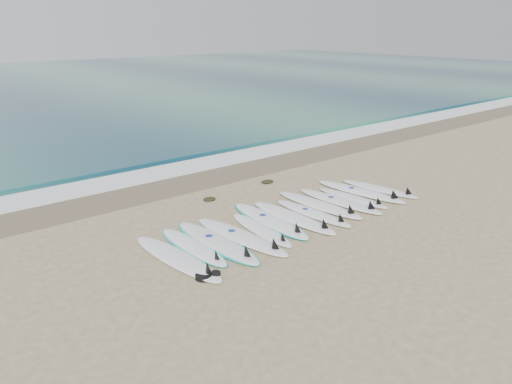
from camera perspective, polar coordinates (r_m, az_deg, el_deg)
ground at (r=12.31m, az=4.03°, el=-2.98°), size 120.00×120.00×0.00m
wet_sand_band at (r=15.35m, az=-6.57°, el=1.39°), size 120.00×1.80×0.01m
foam_band at (r=16.49m, az=-9.26°, el=2.54°), size 120.00×1.40×0.04m
wave_crest at (r=17.75m, az=-11.76°, el=3.64°), size 120.00×1.00×0.10m
surfboard_0 at (r=10.20m, az=-8.83°, el=-7.53°), size 0.76×2.89×0.37m
surfboard_1 at (r=10.71m, az=-7.12°, el=-6.24°), size 0.63×2.45×0.31m
surfboard_2 at (r=10.85m, az=-4.42°, el=-5.76°), size 0.71×2.91×0.37m
surfboard_3 at (r=11.07m, az=-1.53°, el=-5.13°), size 0.81×2.93×0.37m
surfboard_4 at (r=11.44m, az=0.73°, el=-4.37°), size 0.77×2.39×0.30m
surfboard_5 at (r=11.98m, az=1.67°, el=-3.28°), size 0.92×2.90×0.36m
surfboard_6 at (r=12.15m, az=4.47°, el=-2.96°), size 0.60×2.84×0.36m
surfboard_7 at (r=12.51m, az=6.68°, el=-2.43°), size 0.57×2.49×0.32m
surfboard_8 at (r=13.07m, az=7.42°, el=-1.48°), size 0.70×2.84×0.36m
surfboard_9 at (r=13.43m, az=9.72°, el=-1.06°), size 0.72×2.76×0.35m
surfboard_10 at (r=13.77m, az=11.13°, el=-0.68°), size 0.59×2.32×0.29m
surfboard_11 at (r=14.30m, az=12.06°, el=0.03°), size 0.91×2.91×0.37m
surfboard_12 at (r=14.69m, az=14.07°, el=0.35°), size 0.80×2.50×0.31m
seaweed_near at (r=13.54m, az=-5.35°, el=-0.80°), size 0.37×0.29×0.07m
seaweed_far at (r=14.97m, az=1.29°, el=1.20°), size 0.41×0.32×0.08m
leash_coil at (r=9.51m, az=-5.70°, el=-9.53°), size 0.46×0.36×0.11m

